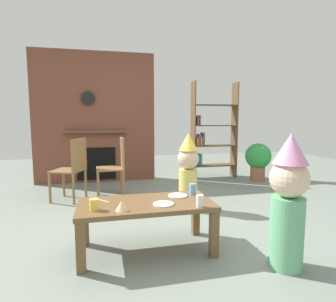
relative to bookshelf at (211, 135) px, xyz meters
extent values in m
plane|color=gray|center=(-1.49, -2.40, -0.86)|extent=(12.00, 12.00, 0.00)
cube|color=brown|center=(-2.22, 0.20, 0.34)|extent=(2.20, 0.18, 2.40)
cube|color=black|center=(-2.22, 0.10, -0.51)|extent=(0.70, 0.02, 0.60)
cube|color=brown|center=(-2.22, 0.06, 0.09)|extent=(1.10, 0.10, 0.04)
cylinder|color=black|center=(-2.34, 0.08, 0.69)|extent=(0.24, 0.04, 0.24)
cube|color=brown|center=(-0.37, 0.00, 0.09)|extent=(0.02, 0.28, 1.90)
cube|color=brown|center=(0.51, 0.00, 0.09)|extent=(0.02, 0.28, 1.90)
cube|color=brown|center=(0.07, 0.00, -0.61)|extent=(0.86, 0.28, 0.02)
cube|color=brown|center=(0.07, 0.00, -0.21)|extent=(0.86, 0.28, 0.02)
cube|color=brown|center=(0.07, 0.00, 0.19)|extent=(0.86, 0.28, 0.02)
cube|color=brown|center=(0.07, 0.00, 0.59)|extent=(0.86, 0.28, 0.02)
cube|color=#B23333|center=(-0.31, 0.00, -0.51)|extent=(0.02, 0.20, 0.17)
cube|color=#3359A5|center=(-0.27, 0.00, -0.47)|extent=(0.04, 0.20, 0.24)
cube|color=#3F8C4C|center=(-0.22, 0.00, -0.48)|extent=(0.04, 0.20, 0.23)
cube|color=gold|center=(-0.30, 0.00, -0.12)|extent=(0.03, 0.20, 0.16)
cube|color=#8C4C99|center=(-0.26, 0.00, -0.09)|extent=(0.02, 0.20, 0.22)
cube|color=#D87F3F|center=(-0.22, 0.00, -0.11)|extent=(0.03, 0.20, 0.17)
cube|color=#4C4C51|center=(-0.18, 0.00, -0.07)|extent=(0.04, 0.20, 0.25)
cube|color=#B23333|center=(-0.30, 0.00, 0.29)|extent=(0.04, 0.20, 0.17)
cube|color=#3359A5|center=(-0.26, 0.00, 0.30)|extent=(0.03, 0.20, 0.19)
cube|color=brown|center=(-1.73, -2.81, -0.43)|extent=(1.18, 0.57, 0.04)
cube|color=brown|center=(-2.27, -3.05, -0.65)|extent=(0.07, 0.07, 0.41)
cube|color=brown|center=(-1.18, -3.05, -0.65)|extent=(0.07, 0.07, 0.41)
cube|color=brown|center=(-2.27, -2.56, -0.65)|extent=(0.07, 0.07, 0.41)
cube|color=brown|center=(-1.18, -2.56, -0.65)|extent=(0.07, 0.07, 0.41)
cylinder|color=silver|center=(-1.31, -3.04, -0.36)|extent=(0.06, 0.06, 0.10)
cylinder|color=#F2CC4C|center=(-2.17, -2.92, -0.36)|extent=(0.08, 0.08, 0.09)
cylinder|color=#669EE0|center=(-1.25, -2.66, -0.35)|extent=(0.06, 0.06, 0.11)
cylinder|color=white|center=(-1.41, -2.69, -0.40)|extent=(0.18, 0.18, 0.01)
cylinder|color=white|center=(-1.60, -2.91, -0.40)|extent=(0.18, 0.18, 0.01)
cone|color=#EAC68C|center=(-1.95, -2.98, -0.37)|extent=(0.10, 0.10, 0.08)
cube|color=silver|center=(-2.10, -2.68, -0.40)|extent=(0.12, 0.12, 0.01)
cylinder|color=#66B27F|center=(-0.69, -3.34, -0.57)|extent=(0.26, 0.26, 0.58)
sphere|color=beige|center=(-0.69, -3.34, -0.13)|extent=(0.30, 0.30, 0.30)
cone|color=pink|center=(-0.69, -3.34, 0.10)|extent=(0.27, 0.27, 0.24)
cylinder|color=#E0CC66|center=(-1.03, -1.79, -0.59)|extent=(0.24, 0.24, 0.54)
sphere|color=beige|center=(-1.03, -1.79, -0.18)|extent=(0.28, 0.28, 0.28)
cone|color=#F2D14C|center=(-1.03, -1.79, 0.03)|extent=(0.25, 0.25, 0.22)
cube|color=olive|center=(-2.60, -1.00, -0.42)|extent=(0.53, 0.53, 0.02)
cube|color=olive|center=(-2.43, -1.08, -0.18)|extent=(0.19, 0.38, 0.45)
cylinder|color=olive|center=(-2.69, -0.77, -0.64)|extent=(0.04, 0.04, 0.43)
cylinder|color=olive|center=(-2.83, -1.10, -0.64)|extent=(0.04, 0.04, 0.43)
cylinder|color=olive|center=(-2.36, -0.91, -0.64)|extent=(0.04, 0.04, 0.43)
cylinder|color=olive|center=(-2.50, -1.24, -0.64)|extent=(0.04, 0.04, 0.43)
cube|color=olive|center=(-2.00, -0.98, -0.42)|extent=(0.41, 0.41, 0.02)
cube|color=olive|center=(-1.81, -0.97, -0.18)|extent=(0.04, 0.40, 0.45)
cylinder|color=olive|center=(-2.18, -0.80, -0.64)|extent=(0.04, 0.04, 0.43)
cylinder|color=olive|center=(-2.17, -1.16, -0.64)|extent=(0.04, 0.04, 0.43)
cylinder|color=olive|center=(-1.82, -0.79, -0.64)|extent=(0.04, 0.04, 0.43)
cylinder|color=olive|center=(-1.81, -1.15, -0.64)|extent=(0.04, 0.04, 0.43)
cylinder|color=#9E5B42|center=(0.79, -0.47, -0.72)|extent=(0.27, 0.27, 0.27)
sphere|color=green|center=(0.79, -0.47, -0.38)|extent=(0.49, 0.49, 0.49)
camera|label=1|loc=(-2.08, -5.16, 0.33)|focal=29.57mm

